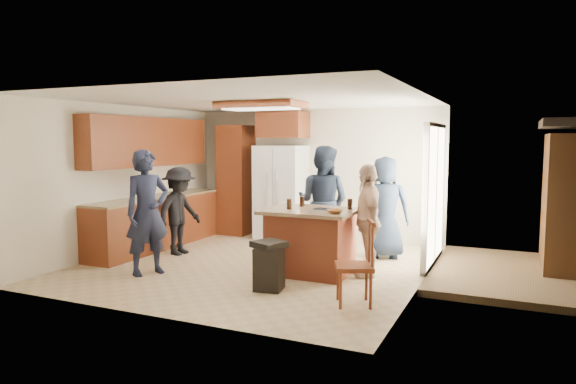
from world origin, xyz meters
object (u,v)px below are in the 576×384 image
at_px(person_behind_right, 385,207).
at_px(person_side_right, 367,220).
at_px(person_counter, 179,211).
at_px(trash_bin, 269,265).
at_px(person_behind_left, 323,202).
at_px(spindle_chair, 356,266).
at_px(refrigerator, 281,192).
at_px(person_front_left, 147,212).
at_px(kitchen_island, 311,241).

distance_m(person_behind_right, person_side_right, 1.18).
height_order(person_behind_right, person_counter, person_behind_right).
xyz_separation_m(person_counter, trash_bin, (2.27, -1.23, -0.41)).
bearing_deg(person_behind_right, person_behind_left, 9.04).
bearing_deg(spindle_chair, refrigerator, 126.87).
height_order(person_front_left, trash_bin, person_front_left).
bearing_deg(person_counter, person_behind_left, -67.70).
relative_size(refrigerator, trash_bin, 2.86).
bearing_deg(person_front_left, person_behind_right, -24.39).
bearing_deg(trash_bin, refrigerator, 112.30).
distance_m(person_front_left, person_side_right, 3.11).
distance_m(person_behind_right, spindle_chair, 2.54).
height_order(person_side_right, trash_bin, person_side_right).
distance_m(person_side_right, trash_bin, 1.59).
height_order(person_side_right, person_counter, person_side_right).
xyz_separation_m(person_behind_left, person_side_right, (0.95, -0.76, -0.12)).
distance_m(person_behind_right, trash_bin, 2.59).
bearing_deg(person_side_right, person_behind_left, -153.90).
xyz_separation_m(person_behind_left, spindle_chair, (1.18, -2.07, -0.46)).
bearing_deg(refrigerator, person_behind_left, -43.61).
relative_size(person_front_left, kitchen_island, 1.39).
xyz_separation_m(person_front_left, person_behind_right, (2.83, 2.38, -0.06)).
xyz_separation_m(person_side_right, refrigerator, (-2.27, 2.02, 0.11)).
bearing_deg(person_behind_right, spindle_chair, 80.42).
bearing_deg(trash_bin, person_behind_right, 68.85).
distance_m(person_side_right, refrigerator, 3.04).
xyz_separation_m(refrigerator, spindle_chair, (2.50, -3.33, -0.45)).
xyz_separation_m(refrigerator, kitchen_island, (1.50, -2.24, -0.43)).
distance_m(person_counter, refrigerator, 2.21).
bearing_deg(spindle_chair, kitchen_island, 132.34).
xyz_separation_m(person_behind_left, person_behind_right, (0.91, 0.42, -0.08)).
height_order(person_side_right, kitchen_island, person_side_right).
bearing_deg(kitchen_island, trash_bin, -100.88).
xyz_separation_m(person_front_left, person_side_right, (2.87, 1.19, -0.10)).
height_order(trash_bin, spindle_chair, spindle_chair).
bearing_deg(refrigerator, person_behind_right, -20.61).
distance_m(person_behind_right, person_counter, 3.39).
bearing_deg(person_side_right, kitchen_island, -99.33).
bearing_deg(person_side_right, person_front_left, -92.49).
bearing_deg(person_front_left, trash_bin, -64.16).
distance_m(person_counter, trash_bin, 2.61).
height_order(person_behind_left, person_counter, person_behind_left).
distance_m(kitchen_island, spindle_chair, 1.48).
xyz_separation_m(trash_bin, spindle_chair, (1.18, -0.13, 0.13)).
distance_m(refrigerator, kitchen_island, 2.73).
distance_m(refrigerator, trash_bin, 3.52).
xyz_separation_m(person_behind_left, trash_bin, (-0.01, -1.95, -0.59)).
distance_m(person_behind_left, person_behind_right, 1.01).
bearing_deg(kitchen_island, refrigerator, 123.87).
bearing_deg(refrigerator, person_counter, -115.72).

